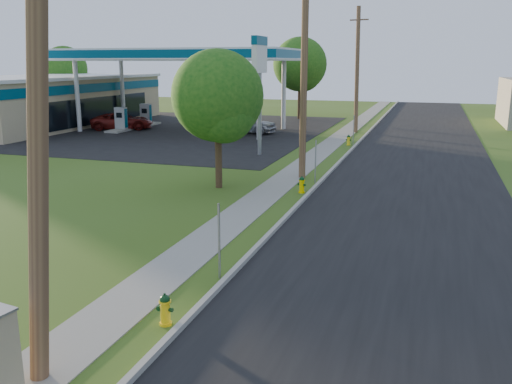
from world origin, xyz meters
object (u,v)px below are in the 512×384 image
Objects in this scene: fuel_pump_ne at (226,126)px; car_silver at (247,123)px; utility_pole_far at (357,70)px; hydrant_far at (349,140)px; utility_pole_mid at (304,72)px; tree_lot at (301,66)px; tree_back at (65,71)px; price_pylon at (260,62)px; utility_pole_near at (37,104)px; tree_verge at (219,100)px; fuel_pump_se at (244,121)px; hydrant_mid at (302,185)px; hydrant_near at (165,310)px; car_red at (122,121)px; fuel_pump_nw at (121,122)px; fuel_pump_sw at (146,117)px.

fuel_pump_ne is 2.23m from car_silver.
utility_pole_far is 8.22m from hydrant_far.
utility_pole_mid reaches higher than tree_lot.
utility_pole_mid is 17.52m from car_silver.
price_pylon is at bearing -34.01° from tree_back.
utility_pole_far is 1.39× the size of price_pylon.
tree_verge is at bearing 101.23° from utility_pole_near.
fuel_pump_se is 0.69× the size of car_silver.
utility_pole_mid reaches higher than hydrant_mid.
tree_verge is at bearing -83.68° from price_pylon.
car_silver is (-4.09, 9.53, -4.64)m from price_pylon.
tree_lot reaches higher than hydrant_near.
hydrant_near is 0.15× the size of car_silver.
fuel_pump_se reaches higher than hydrant_mid.
fuel_pump_se reaches higher than car_red.
utility_pole_far is at bearing 82.13° from tree_verge.
utility_pole_near is at bearing -174.24° from car_red.
car_silver is at bearing -20.80° from tree_back.
price_pylon is 1.14× the size of tree_verge.
fuel_pump_nw is (-17.90, 13.00, -4.23)m from utility_pole_mid.
price_pylon is at bearing -39.40° from fuel_pump_sw.
hydrant_mid is (3.63, 0.20, -3.50)m from tree_verge.
utility_pole_far is at bearing 15.61° from fuel_pump_nw.
fuel_pump_ne is 0.41× the size of tree_lot.
fuel_pump_sw is 0.45× the size of tree_back.
price_pylon reaches higher than hydrant_mid.
fuel_pump_ne is at bearing -90.00° from fuel_pump_se.
fuel_pump_sw reaches higher than hydrant_mid.
tree_verge reaches higher than fuel_pump_se.
fuel_pump_ne and fuel_pump_sw have the same top height.
tree_lot reaches higher than fuel_pump_sw.
utility_pole_mid is 3.06× the size of fuel_pump_nw.
utility_pole_far reaches higher than price_pylon.
car_red is (-19.02, 2.93, 0.34)m from hydrant_far.
hydrant_mid is (0.70, -3.03, -4.60)m from utility_pole_mid.
fuel_pump_se is 0.41× the size of tree_lot.
car_red is at bearing -133.59° from tree_lot.
fuel_pump_sw is 27.33m from hydrant_mid.
fuel_pump_sw is 4.40× the size of hydrant_mid.
utility_pole_near is 45.08m from tree_lot.
hydrant_far is at bearing -17.69° from fuel_pump_sw.
car_red is at bearing 149.59° from price_pylon.
tree_verge is 19.19m from car_silver.
tree_back is at bearing 162.97° from fuel_pump_se.
fuel_pump_se is at bearing 23.96° from fuel_pump_nw.
tree_back is (-24.46, -2.85, -0.46)m from tree_lot.
utility_pole_near is 29.46m from hydrant_far.
car_silver is at bearing -65.15° from fuel_pump_se.
utility_pole_mid is at bearing -146.02° from car_silver.
price_pylon is 22.11m from hydrant_near.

